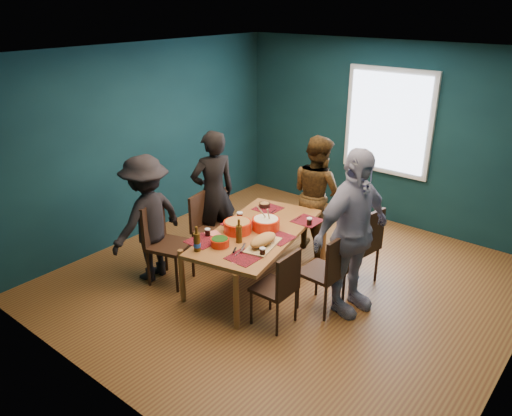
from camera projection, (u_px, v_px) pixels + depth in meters
The scene contains 26 objects.
room at pixel (304, 171), 5.80m from camera, with size 5.01×5.01×2.71m.
dining_table at pixel (257, 236), 5.89m from camera, with size 1.28×2.00×0.70m.
chair_left_far at pixel (227, 215), 6.83m from camera, with size 0.45×0.45×0.83m.
chair_left_mid at pixel (206, 222), 6.48m from camera, with size 0.48×0.48×0.92m.
chair_left_near at pixel (162, 237), 5.97m from camera, with size 0.57×0.57×1.01m.
chair_right_far at pixel (363, 241), 5.90m from camera, with size 0.51×0.51×0.98m.
chair_right_mid at pixel (329, 268), 5.37m from camera, with size 0.44×0.44×0.94m.
chair_right_near at pixel (281, 284), 5.14m from camera, with size 0.40×0.40×0.88m.
person_far_left at pixel (213, 193), 6.58m from camera, with size 0.62×0.41×1.69m, color black.
person_back at pixel (317, 194), 6.69m from camera, with size 0.78×0.61×1.60m, color black.
person_right at pixel (352, 233), 5.27m from camera, with size 1.09×0.45×1.86m, color white.
person_near_left at pixel (147, 219), 5.98m from camera, with size 1.02×0.58×1.57m, color black.
bowl_salad at pixel (238, 226), 5.80m from camera, with size 0.33×0.33×0.14m.
bowl_dumpling at pixel (266, 223), 5.88m from camera, with size 0.33×0.33×0.31m.
bowl_herbs at pixel (220, 242), 5.49m from camera, with size 0.21×0.21×0.09m.
cutting_board at pixel (263, 241), 5.47m from camera, with size 0.36×0.64×0.14m.
small_bowl at pixel (265, 205), 6.50m from camera, with size 0.14×0.14×0.06m.
beer_bottle_a at pixel (197, 242), 5.36m from camera, with size 0.08×0.08×0.29m.
beer_bottle_b at pixel (239, 233), 5.54m from camera, with size 0.07×0.07×0.28m.
cola_glass_a at pixel (208, 232), 5.72m from camera, with size 0.06×0.06×0.09m.
cola_glass_b at pixel (263, 251), 5.28m from camera, with size 0.06×0.06×0.09m.
cola_glass_c at pixel (309, 221), 5.98m from camera, with size 0.07×0.07×0.09m.
cola_glass_d at pixel (240, 216), 6.11m from camera, with size 0.08×0.08×0.10m.
napkin_a at pixel (288, 237), 5.70m from camera, with size 0.15×0.15×0.00m, color #E97662.
napkin_b at pixel (213, 234), 5.77m from camera, with size 0.16×0.16×0.00m, color #E97662.
napkin_c at pixel (240, 261), 5.18m from camera, with size 0.13×0.13×0.00m, color #E97662.
Camera 1 is at (3.03, -4.37, 3.23)m, focal length 35.00 mm.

